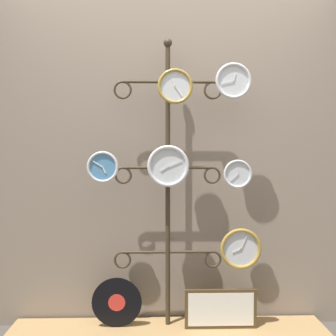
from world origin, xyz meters
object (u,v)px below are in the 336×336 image
at_px(clock_top_center, 175,86).
at_px(clock_middle_left, 103,167).
at_px(picture_frame, 221,309).
at_px(vinyl_record, 117,302).
at_px(clock_top_right, 233,81).
at_px(display_stand, 168,232).
at_px(clock_middle_right, 238,174).
at_px(clock_bottom_right, 241,249).
at_px(clock_middle_center, 168,166).

xyz_separation_m(clock_top_center, clock_middle_left, (-0.49, 0.01, -0.54)).
relative_size(clock_middle_left, picture_frame, 0.43).
height_order(clock_middle_left, vinyl_record, clock_middle_left).
bearing_deg(clock_top_right, picture_frame, 176.24).
bearing_deg(display_stand, clock_top_right, -11.01).
relative_size(clock_middle_right, picture_frame, 0.39).
distance_m(vinyl_record, picture_frame, 0.72).
relative_size(display_stand, clock_bottom_right, 7.32).
relative_size(display_stand, clock_middle_left, 9.70).
relative_size(clock_middle_left, vinyl_record, 0.61).
xyz_separation_m(clock_middle_center, clock_bottom_right, (0.49, -0.01, -0.56)).
bearing_deg(clock_top_center, clock_middle_center, 156.52).
relative_size(clock_middle_center, picture_frame, 0.57).
bearing_deg(clock_bottom_right, clock_top_center, -178.98).
bearing_deg(clock_middle_center, clock_bottom_right, -1.31).
height_order(clock_middle_center, clock_bottom_right, clock_middle_center).
bearing_deg(clock_middle_right, picture_frame, 176.35).
bearing_deg(clock_middle_right, clock_bottom_right, -32.04).
height_order(clock_middle_center, vinyl_record, clock_middle_center).
xyz_separation_m(display_stand, clock_middle_left, (-0.44, -0.10, 0.46)).
distance_m(display_stand, clock_middle_center, 0.47).
xyz_separation_m(clock_middle_center, picture_frame, (0.36, 0.01, -0.99)).
bearing_deg(vinyl_record, picture_frame, -3.14).
bearing_deg(clock_middle_left, clock_top_right, 0.87).
xyz_separation_m(clock_top_center, vinyl_record, (-0.40, 0.07, -1.49)).
distance_m(display_stand, vinyl_record, 0.60).
bearing_deg(picture_frame, clock_middle_left, -178.69).
distance_m(clock_top_center, clock_bottom_right, 1.19).
distance_m(clock_bottom_right, picture_frame, 0.45).
bearing_deg(clock_middle_center, clock_middle_right, 0.30).
distance_m(clock_middle_right, vinyl_record, 1.22).
relative_size(clock_middle_center, clock_middle_right, 1.45).
height_order(clock_top_center, clock_top_right, clock_top_right).
bearing_deg(clock_middle_center, display_stand, 91.18).
height_order(clock_top_right, clock_middle_center, clock_top_right).
bearing_deg(clock_top_right, vinyl_record, 176.80).
relative_size(clock_middle_left, clock_middle_center, 0.75).
bearing_deg(clock_middle_right, vinyl_record, 176.79).
relative_size(clock_middle_right, vinyl_record, 0.56).
height_order(clock_middle_left, clock_middle_center, clock_middle_center).
bearing_deg(clock_middle_left, clock_middle_center, 1.16).
xyz_separation_m(clock_bottom_right, picture_frame, (-0.13, 0.02, -0.43)).
bearing_deg(picture_frame, clock_top_center, -174.85).
distance_m(display_stand, clock_middle_left, 0.65).
height_order(clock_middle_left, picture_frame, clock_middle_left).
bearing_deg(clock_top_right, clock_top_center, -176.56).
relative_size(clock_top_right, clock_bottom_right, 0.87).
bearing_deg(vinyl_record, clock_middle_left, -145.01).
height_order(clock_middle_center, clock_middle_right, clock_middle_center).
height_order(clock_top_right, picture_frame, clock_top_right).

